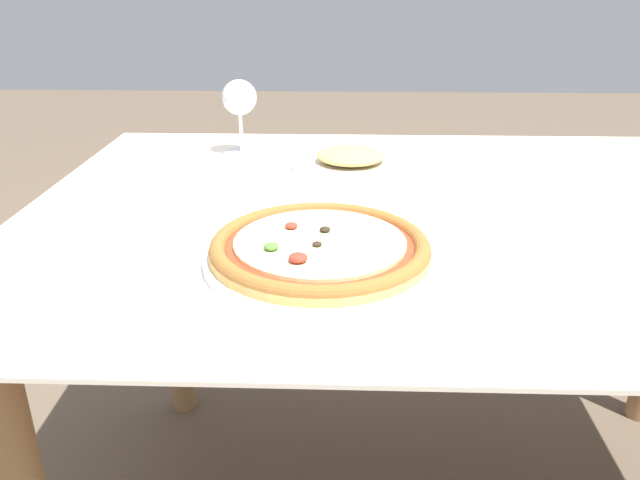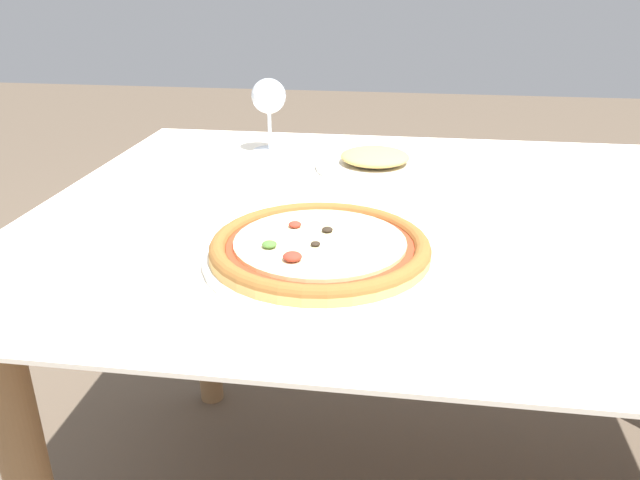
% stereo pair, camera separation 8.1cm
% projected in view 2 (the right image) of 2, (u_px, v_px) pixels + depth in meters
% --- Properties ---
extents(dining_table, '(1.40, 0.96, 0.70)m').
position_uv_depth(dining_table, '(467.00, 258.00, 1.02)').
color(dining_table, '#997047').
rests_on(dining_table, ground_plane).
extents(pizza_plate, '(0.31, 0.31, 0.04)m').
position_uv_depth(pizza_plate, '(320.00, 249.00, 0.82)').
color(pizza_plate, white).
rests_on(pizza_plate, dining_table).
extents(fork, '(0.05, 0.17, 0.00)m').
position_uv_depth(fork, '(229.00, 186.00, 1.10)').
color(fork, silver).
rests_on(fork, dining_table).
extents(wine_glass_far_left, '(0.07, 0.07, 0.15)m').
position_uv_depth(wine_glass_far_left, '(269.00, 99.00, 1.28)').
color(wine_glass_far_left, silver).
rests_on(wine_glass_far_left, dining_table).
extents(side_plate, '(0.23, 0.23, 0.04)m').
position_uv_depth(side_plate, '(375.00, 161.00, 1.20)').
color(side_plate, white).
rests_on(side_plate, dining_table).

